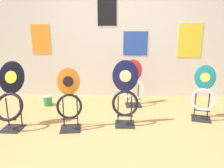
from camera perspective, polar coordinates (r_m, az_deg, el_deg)
ground_plane at (r=2.75m, az=0.18°, el=-15.54°), size 14.00×14.00×0.00m
wall_back at (r=4.37m, az=1.19°, el=13.62°), size 8.00×0.07×2.60m
toilet_seat_display_teal_sax at (r=3.57m, az=22.79°, el=-2.43°), size 0.37×0.34×0.84m
toilet_seat_display_jazz_black at (r=3.29m, az=-25.04°, el=-3.10°), size 0.40×0.36×0.93m
toilet_seat_display_crimson_swirl at (r=3.92m, az=5.67°, el=0.09°), size 0.38×0.33×0.82m
toilet_seat_display_orange_sun at (r=3.01m, az=-11.15°, el=-4.00°), size 0.36×0.32×0.87m
toilet_seat_display_navy_moon at (r=3.09m, az=3.46°, el=-2.97°), size 0.38×0.29×0.95m
paint_can at (r=4.13m, az=-16.43°, el=-4.12°), size 0.16×0.16×0.18m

